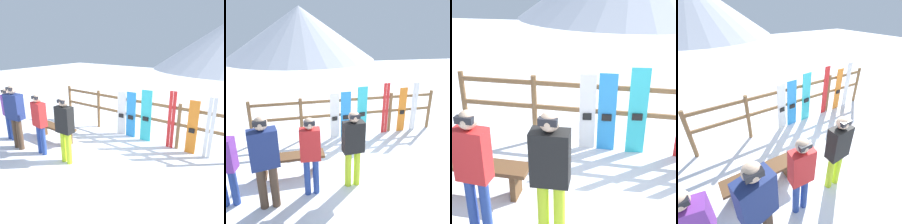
# 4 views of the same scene
# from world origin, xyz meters

# --- Properties ---
(ground_plane) EXTENTS (40.00, 40.00, 0.00)m
(ground_plane) POSITION_xyz_m (0.00, 0.00, 0.00)
(ground_plane) COLOR white
(fence) EXTENTS (5.72, 0.10, 1.30)m
(fence) POSITION_xyz_m (-0.00, 1.86, 0.77)
(fence) COLOR brown
(fence) RESTS_ON ground
(bench) EXTENTS (1.53, 0.36, 0.48)m
(bench) POSITION_xyz_m (-1.78, 0.21, 0.36)
(bench) COLOR brown
(bench) RESTS_ON ground
(person_red) EXTENTS (0.40, 0.24, 1.63)m
(person_red) POSITION_xyz_m (-1.38, -0.54, 0.96)
(person_red) COLOR navy
(person_red) RESTS_ON ground
(person_black) EXTENTS (0.43, 0.25, 1.66)m
(person_black) POSITION_xyz_m (-0.52, -0.47, 0.97)
(person_black) COLOR #B7D826
(person_black) RESTS_ON ground
(person_purple) EXTENTS (0.47, 0.32, 1.58)m
(person_purple) POSITION_xyz_m (-2.91, -0.51, 0.91)
(person_purple) COLOR navy
(person_purple) RESTS_ON ground
(person_navy) EXTENTS (0.52, 0.35, 1.79)m
(person_navy) POSITION_xyz_m (-2.18, -0.72, 1.04)
(person_navy) COLOR #4C3828
(person_navy) RESTS_ON ground
(snowboard_white) EXTENTS (0.28, 0.09, 1.40)m
(snowboard_white) POSITION_xyz_m (-0.42, 1.80, 0.70)
(snowboard_white) COLOR white
(snowboard_white) RESTS_ON ground
(snowboard_blue) EXTENTS (0.32, 0.06, 1.43)m
(snowboard_blue) POSITION_xyz_m (-0.07, 1.80, 0.71)
(snowboard_blue) COLOR #288CE0
(snowboard_blue) RESTS_ON ground
(snowboard_cyan) EXTENTS (0.32, 0.08, 1.56)m
(snowboard_cyan) POSITION_xyz_m (0.44, 1.80, 0.77)
(snowboard_cyan) COLOR #2DBFCC
(snowboard_cyan) RESTS_ON ground
(ski_pair_red) EXTENTS (0.19, 0.02, 1.63)m
(ski_pair_red) POSITION_xyz_m (1.21, 1.81, 0.81)
(ski_pair_red) COLOR red
(ski_pair_red) RESTS_ON ground
(snowboard_orange) EXTENTS (0.27, 0.06, 1.46)m
(snowboard_orange) POSITION_xyz_m (1.79, 1.80, 0.73)
(snowboard_orange) COLOR orange
(snowboard_orange) RESTS_ON ground
(ski_pair_white) EXTENTS (0.20, 0.02, 1.60)m
(ski_pair_white) POSITION_xyz_m (2.21, 1.81, 0.80)
(ski_pair_white) COLOR white
(ski_pair_white) RESTS_ON ground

